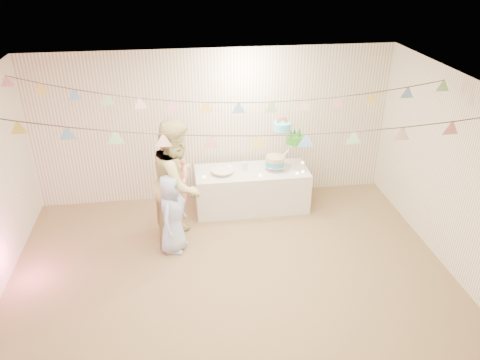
{
  "coord_description": "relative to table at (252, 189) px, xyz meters",
  "views": [
    {
      "loc": [
        -0.59,
        -4.85,
        4.11
      ],
      "look_at": [
        0.2,
        0.8,
        1.15
      ],
      "focal_mm": 35.0,
      "sensor_mm": 36.0,
      "label": 1
    }
  ],
  "objects": [
    {
      "name": "floor",
      "position": [
        -0.56,
        -1.97,
        -0.35
      ],
      "size": [
        6.0,
        6.0,
        0.0
      ],
      "primitive_type": "plane",
      "color": "olive",
      "rests_on": "ground"
    },
    {
      "name": "ceiling",
      "position": [
        -0.56,
        -1.97,
        2.25
      ],
      "size": [
        6.0,
        6.0,
        0.0
      ],
      "primitive_type": "plane",
      "color": "silver",
      "rests_on": "ground"
    },
    {
      "name": "back_wall",
      "position": [
        -0.56,
        0.53,
        0.95
      ],
      "size": [
        6.0,
        6.0,
        0.0
      ],
      "primitive_type": "plane",
      "color": "white",
      "rests_on": "ground"
    },
    {
      "name": "right_wall",
      "position": [
        2.44,
        -1.97,
        0.95
      ],
      "size": [
        5.0,
        5.0,
        0.0
      ],
      "primitive_type": "plane",
      "color": "white",
      "rests_on": "ground"
    },
    {
      "name": "table",
      "position": [
        0.0,
        0.0,
        0.0
      ],
      "size": [
        1.87,
        0.75,
        0.7
      ],
      "primitive_type": "cube",
      "color": "silver",
      "rests_on": "floor"
    },
    {
      "name": "cake_stand",
      "position": [
        0.55,
        0.05,
        0.82
      ],
      "size": [
        0.74,
        0.44,
        0.83
      ],
      "primitive_type": null,
      "color": "silver",
      "rests_on": "table"
    },
    {
      "name": "cake_bottom",
      "position": [
        0.4,
        -0.01,
        0.49
      ],
      "size": [
        0.31,
        0.31,
        0.15
      ],
      "primitive_type": null,
      "color": "#2B95CB",
      "rests_on": "cake_stand"
    },
    {
      "name": "cake_middle",
      "position": [
        0.73,
        0.14,
        0.76
      ],
      "size": [
        0.27,
        0.27,
        0.22
      ],
      "primitive_type": null,
      "color": "green",
      "rests_on": "cake_stand"
    },
    {
      "name": "cake_top_tier",
      "position": [
        0.49,
        0.02,
        1.03
      ],
      "size": [
        0.25,
        0.25,
        0.19
      ],
      "primitive_type": null,
      "color": "#51CEFF",
      "rests_on": "cake_stand"
    },
    {
      "name": "platter",
      "position": [
        -0.49,
        -0.05,
        0.41
      ],
      "size": [
        0.36,
        0.36,
        0.02
      ],
      "primitive_type": "cylinder",
      "color": "white",
      "rests_on": "table"
    },
    {
      "name": "posy",
      "position": [
        -0.11,
        0.05,
        0.47
      ],
      "size": [
        0.13,
        0.13,
        0.15
      ],
      "primitive_type": null,
      "color": "white",
      "rests_on": "table"
    },
    {
      "name": "person_adult_a",
      "position": [
        -1.28,
        -0.59,
        0.47
      ],
      "size": [
        0.69,
        0.7,
        1.63
      ],
      "primitive_type": "imported",
      "rotation": [
        0.0,
        0.0,
        0.85
      ],
      "color": "#EC957B",
      "rests_on": "floor"
    },
    {
      "name": "person_adult_b",
      "position": [
        -1.21,
        -0.76,
        0.61
      ],
      "size": [
        0.98,
        1.11,
        1.92
      ],
      "primitive_type": "imported",
      "rotation": [
        0.0,
        0.0,
        1.26
      ],
      "color": "tan",
      "rests_on": "floor"
    },
    {
      "name": "person_child",
      "position": [
        -1.32,
        -1.04,
        0.26
      ],
      "size": [
        0.58,
        0.7,
        1.22
      ],
      "primitive_type": "imported",
      "rotation": [
        0.0,
        0.0,
        1.2
      ],
      "color": "#A3B7E7",
      "rests_on": "floor"
    },
    {
      "name": "bunting_back",
      "position": [
        -0.56,
        -0.87,
        2.0
      ],
      "size": [
        5.6,
        1.1,
        0.4
      ],
      "primitive_type": null,
      "color": "pink",
      "rests_on": "ceiling"
    },
    {
      "name": "bunting_front",
      "position": [
        -0.56,
        -2.17,
        1.97
      ],
      "size": [
        5.6,
        0.9,
        0.36
      ],
      "primitive_type": null,
      "color": "#72A5E5",
      "rests_on": "ceiling"
    },
    {
      "name": "tealight_0",
      "position": [
        -0.8,
        -0.15,
        0.37
      ],
      "size": [
        0.04,
        0.04,
        0.03
      ],
      "primitive_type": "cylinder",
      "color": "#FFD88C",
      "rests_on": "table"
    },
    {
      "name": "tealight_1",
      "position": [
        -0.35,
        0.18,
        0.37
      ],
      "size": [
        0.04,
        0.04,
        0.03
      ],
      "primitive_type": "cylinder",
      "color": "#FFD88C",
      "rests_on": "table"
    },
    {
      "name": "tealight_2",
      "position": [
        0.1,
        -0.22,
        0.37
      ],
      "size": [
        0.04,
        0.04,
        0.03
      ],
      "primitive_type": "cylinder",
      "color": "#FFD88C",
      "rests_on": "table"
    },
    {
      "name": "tealight_3",
      "position": [
        0.35,
        0.22,
        0.37
      ],
      "size": [
        0.04,
        0.04,
        0.03
      ],
      "primitive_type": "cylinder",
      "color": "#FFD88C",
      "rests_on": "table"
    },
    {
      "name": "tealight_4",
      "position": [
        0.82,
        -0.18,
        0.37
      ],
      "size": [
        0.04,
        0.04,
        0.03
      ],
      "primitive_type": "cylinder",
      "color": "#FFD88C",
      "rests_on": "table"
    },
    {
      "name": "tealight_5",
      "position": [
        0.9,
        0.15,
        0.37
      ],
      "size": [
        0.04,
        0.04,
        0.03
      ],
      "primitive_type": "cylinder",
      "color": "#FFD88C",
      "rests_on": "table"
    },
    {
      "name": "tealight_6",
      "position": [
        0.71,
        -0.23,
        0.37
      ],
      "size": [
        0.04,
        0.04,
        0.03
      ],
      "primitive_type": "cylinder",
      "color": "#FFD88C",
      "rests_on": "table"
    }
  ]
}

